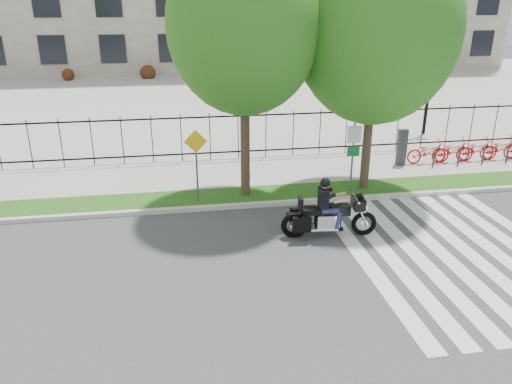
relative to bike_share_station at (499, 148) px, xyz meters
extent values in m
plane|color=#3D3E40|center=(-10.94, -7.20, -0.64)|extent=(120.00, 120.00, 0.00)
cube|color=beige|center=(-10.94, -3.10, -0.57)|extent=(60.00, 0.20, 0.15)
cube|color=#215415|center=(-10.94, -2.25, -0.57)|extent=(60.00, 1.50, 0.15)
cube|color=#A3A098|center=(-10.94, 0.25, -0.57)|extent=(60.00, 3.50, 0.15)
cube|color=#A3A098|center=(-10.94, 17.80, -0.59)|extent=(80.00, 34.00, 0.10)
cylinder|color=black|center=(-0.94, 4.80, 1.36)|extent=(0.14, 0.14, 4.00)
cylinder|color=black|center=(-0.94, 4.80, 3.26)|extent=(0.06, 0.70, 0.70)
sphere|color=white|center=(-1.29, 4.80, 3.36)|extent=(0.36, 0.36, 0.36)
sphere|color=white|center=(-0.59, 4.80, 3.36)|extent=(0.36, 0.36, 0.36)
cylinder|color=#3C2B21|center=(-11.26, -2.25, 1.60)|extent=(0.32, 0.32, 4.19)
ellipsoid|color=#1E6216|center=(-11.26, -2.25, 5.17)|extent=(4.90, 4.90, 5.63)
cylinder|color=#3C2B21|center=(-6.89, -2.25, 1.45)|extent=(0.32, 0.32, 3.89)
ellipsoid|color=#1E6216|center=(-6.89, -2.25, 5.03)|extent=(5.46, 5.46, 6.28)
cube|color=#2D2D33|center=(-4.43, 0.00, 0.26)|extent=(0.35, 0.25, 1.50)
imported|color=red|center=(-3.23, 0.00, 0.00)|extent=(1.87, 0.65, 0.98)
cylinder|color=#2D2D33|center=(-3.23, -0.50, -0.14)|extent=(0.08, 0.08, 0.70)
imported|color=red|center=(-2.13, 0.00, 0.00)|extent=(1.87, 0.65, 0.98)
cylinder|color=#2D2D33|center=(-2.13, -0.50, -0.14)|extent=(0.08, 0.08, 0.70)
imported|color=red|center=(-1.03, 0.00, 0.00)|extent=(1.87, 0.65, 0.98)
cylinder|color=#2D2D33|center=(-1.03, -0.50, -0.14)|extent=(0.08, 0.08, 0.70)
imported|color=red|center=(0.07, 0.00, 0.00)|extent=(1.87, 0.65, 0.98)
cylinder|color=#2D2D33|center=(0.07, -0.50, -0.14)|extent=(0.08, 0.08, 0.70)
cylinder|color=#59595B|center=(-7.53, -2.60, 0.76)|extent=(0.07, 0.07, 2.50)
cube|color=white|center=(-7.53, -2.64, 1.61)|extent=(0.50, 0.03, 0.60)
cube|color=#0C6626|center=(-7.53, -2.64, 1.01)|extent=(0.45, 0.03, 0.35)
cylinder|color=#59595B|center=(-12.94, -2.60, 0.71)|extent=(0.07, 0.07, 2.40)
cube|color=yellow|center=(-12.94, -2.64, 1.61)|extent=(0.78, 0.03, 0.78)
torus|color=black|center=(-8.23, -5.75, -0.27)|extent=(0.76, 0.22, 0.75)
torus|color=black|center=(-10.29, -5.53, -0.27)|extent=(0.81, 0.25, 0.80)
cube|color=black|center=(-8.44, -5.72, 0.39)|extent=(0.39, 0.63, 0.33)
cube|color=#26262B|center=(-8.37, -5.73, 0.64)|extent=(0.22, 0.56, 0.33)
cube|color=silver|center=(-9.31, -5.63, -0.15)|extent=(0.69, 0.44, 0.44)
cube|color=black|center=(-8.99, -5.67, 0.21)|extent=(0.64, 0.43, 0.28)
cube|color=black|center=(-9.69, -5.59, 0.19)|extent=(0.80, 0.47, 0.15)
cube|color=black|center=(-10.13, -5.55, 0.43)|extent=(0.15, 0.38, 0.37)
cube|color=black|center=(-10.16, -5.87, -0.10)|extent=(0.56, 0.23, 0.44)
cube|color=black|center=(-10.09, -5.22, -0.10)|extent=(0.56, 0.23, 0.44)
cube|color=black|center=(-9.48, -5.62, 0.58)|extent=(0.31, 0.46, 0.57)
sphere|color=tan|center=(-9.44, -5.62, 0.99)|extent=(0.25, 0.25, 0.25)
sphere|color=black|center=(-9.44, -5.62, 1.04)|extent=(0.29, 0.29, 0.29)
camera|label=1|loc=(-13.60, -18.46, 5.95)|focal=35.00mm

